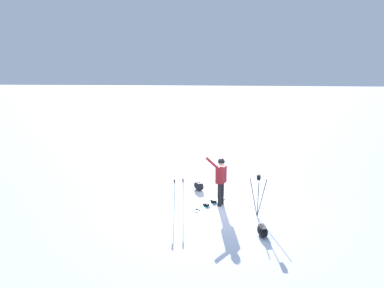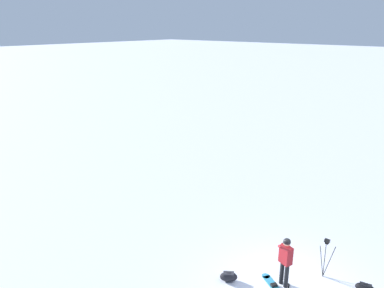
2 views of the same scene
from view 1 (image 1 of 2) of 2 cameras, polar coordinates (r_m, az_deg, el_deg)
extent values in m
plane|color=white|center=(12.06, 4.00, -10.95)|extent=(300.00, 300.00, 0.00)
cylinder|color=black|center=(12.10, 4.74, -8.71)|extent=(0.14, 0.14, 0.86)
cylinder|color=black|center=(12.29, 5.18, -8.39)|extent=(0.14, 0.14, 0.86)
cube|color=maroon|center=(11.96, 5.02, -5.26)|extent=(0.38, 0.46, 0.61)
sphere|color=tan|center=(11.84, 5.06, -3.18)|extent=(0.23, 0.23, 0.23)
sphere|color=black|center=(11.83, 5.06, -3.04)|extent=(0.24, 0.24, 0.24)
cylinder|color=maroon|center=(11.80, 3.55, -3.36)|extent=(0.55, 0.27, 0.42)
cylinder|color=maroon|center=(12.13, 5.50, -5.03)|extent=(0.09, 0.09, 0.61)
cube|color=teal|center=(12.38, 3.10, -10.27)|extent=(1.04, 1.45, 0.02)
cylinder|color=teal|center=(11.83, 0.77, -11.33)|extent=(0.28, 0.28, 0.02)
cylinder|color=teal|center=(12.96, 5.22, -9.29)|extent=(0.28, 0.28, 0.02)
cube|color=black|center=(12.20, 2.46, -10.35)|extent=(0.24, 0.22, 0.08)
cube|color=black|center=(12.53, 3.73, -9.77)|extent=(0.24, 0.22, 0.08)
ellipsoid|color=black|center=(13.78, 1.17, -7.24)|extent=(0.61, 0.66, 0.34)
cube|color=#2C2C33|center=(13.75, 1.17, -6.78)|extent=(0.37, 0.40, 0.08)
cylinder|color=#262628|center=(11.20, 11.27, -9.44)|extent=(0.03, 0.32, 1.29)
cylinder|color=#262628|center=(11.39, 11.92, -9.10)|extent=(0.30, 0.14, 1.29)
cylinder|color=#262628|center=(11.38, 10.55, -9.06)|extent=(0.30, 0.14, 1.29)
cube|color=black|center=(11.12, 11.38, -5.94)|extent=(0.10, 0.10, 0.06)
cube|color=black|center=(11.09, 11.39, -5.54)|extent=(0.12, 0.16, 0.10)
ellipsoid|color=black|center=(10.31, 12.01, -14.39)|extent=(0.41, 0.66, 0.30)
cube|color=black|center=(10.26, 12.04, -13.86)|extent=(0.25, 0.39, 0.08)
cylinder|color=gray|center=(11.55, -3.01, -8.84)|extent=(0.09, 0.11, 1.17)
cylinder|color=black|center=(11.38, -3.04, -6.40)|extent=(0.05, 0.05, 0.14)
cylinder|color=gray|center=(11.61, -1.53, -8.72)|extent=(0.06, 0.13, 1.17)
cylinder|color=black|center=(11.44, -1.54, -6.29)|extent=(0.05, 0.05, 0.14)
camera|label=2|loc=(13.20, -50.27, 23.54)|focal=34.77mm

